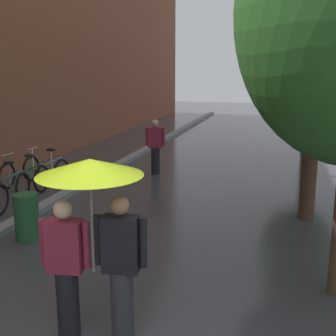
{
  "coord_description": "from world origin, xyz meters",
  "views": [
    {
      "loc": [
        1.85,
        -3.23,
        3.0
      ],
      "look_at": [
        -0.04,
        3.79,
        1.35
      ],
      "focal_mm": 45.51,
      "sensor_mm": 36.0,
      "label": 1
    }
  ],
  "objects": [
    {
      "name": "pedestrian_walking_midground",
      "position": [
        -1.75,
        8.7,
        0.83
      ],
      "size": [
        0.59,
        0.27,
        1.63
      ],
      "color": "black",
      "rests_on": "ground"
    },
    {
      "name": "parked_bicycle_5",
      "position": [
        -4.37,
        6.93,
        0.38
      ],
      "size": [
        1.16,
        0.83,
        0.96
      ],
      "color": "black",
      "rests_on": "ground"
    },
    {
      "name": "couple_under_umbrella",
      "position": [
        -0.09,
        0.8,
        1.41
      ],
      "size": [
        1.22,
        1.16,
        2.1
      ],
      "color": "black",
      "rests_on": "ground"
    },
    {
      "name": "street_tree_2",
      "position": [
        2.79,
        9.77,
        4.12
      ],
      "size": [
        2.55,
        2.55,
        5.45
      ],
      "color": "#473323",
      "rests_on": "ground"
    },
    {
      "name": "parked_bicycle_4",
      "position": [
        -4.47,
        6.03,
        0.38
      ],
      "size": [
        1.09,
        0.72,
        0.96
      ],
      "color": "black",
      "rests_on": "ground"
    },
    {
      "name": "litter_bin",
      "position": [
        -2.54,
        3.19,
        0.42
      ],
      "size": [
        0.44,
        0.44,
        0.85
      ],
      "primitive_type": "cylinder",
      "color": "#1E4C28",
      "rests_on": "ground"
    },
    {
      "name": "street_tree_3",
      "position": [
        2.69,
        13.22,
        4.01
      ],
      "size": [
        2.97,
        2.97,
        5.87
      ],
      "color": "#473323",
      "rests_on": "ground"
    },
    {
      "name": "parked_bicycle_3",
      "position": [
        -4.47,
        5.15,
        0.38
      ],
      "size": [
        1.16,
        0.83,
        0.96
      ],
      "color": "black",
      "rests_on": "ground"
    },
    {
      "name": "kerb_strip",
      "position": [
        -3.2,
        10.0,
        0.06
      ],
      "size": [
        0.3,
        36.0,
        0.12
      ],
      "primitive_type": "cube",
      "color": "slate",
      "rests_on": "ground"
    },
    {
      "name": "street_tree_1",
      "position": [
        2.44,
        5.76,
        3.82
      ],
      "size": [
        3.1,
        3.1,
        5.63
      ],
      "color": "#473323",
      "rests_on": "ground"
    }
  ]
}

